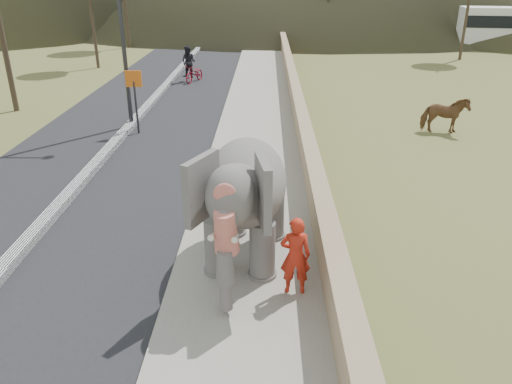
% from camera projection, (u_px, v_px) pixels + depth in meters
% --- Properties ---
extents(ground, '(160.00, 160.00, 0.00)m').
position_uv_depth(ground, '(245.00, 292.00, 9.73)').
color(ground, olive).
rests_on(ground, ground).
extents(road, '(7.00, 120.00, 0.03)m').
position_uv_depth(road, '(125.00, 135.00, 18.95)').
color(road, black).
rests_on(road, ground).
extents(median, '(0.35, 120.00, 0.22)m').
position_uv_depth(median, '(124.00, 132.00, 18.92)').
color(median, black).
rests_on(median, ground).
extents(walkway, '(3.00, 120.00, 0.15)m').
position_uv_depth(walkway, '(256.00, 134.00, 18.83)').
color(walkway, '#9E9687').
rests_on(walkway, ground).
extents(parapet, '(0.30, 120.00, 1.10)m').
position_uv_depth(parapet, '(300.00, 122.00, 18.61)').
color(parapet, tan).
rests_on(parapet, ground).
extents(signboard, '(0.60, 0.08, 2.40)m').
position_uv_depth(signboard, '(135.00, 91.00, 18.47)').
color(signboard, '#2D2D33').
rests_on(signboard, ground).
extents(cow, '(1.72, 0.89, 1.41)m').
position_uv_depth(cow, '(444.00, 115.00, 18.92)').
color(cow, brown).
rests_on(cow, ground).
extents(distant_car, '(4.55, 3.31, 1.44)m').
position_uv_depth(distant_car, '(483.00, 37.00, 40.69)').
color(distant_car, '#ABAAB1').
rests_on(distant_car, ground).
extents(elephant_and_man, '(2.38, 3.84, 2.63)m').
position_uv_depth(elephant_and_man, '(247.00, 198.00, 10.24)').
color(elephant_and_man, slate).
rests_on(elephant_and_man, ground).
extents(motorcyclist, '(1.41, 1.92, 1.96)m').
position_uv_depth(motorcyclist, '(192.00, 68.00, 27.65)').
color(motorcyclist, maroon).
rests_on(motorcyclist, ground).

